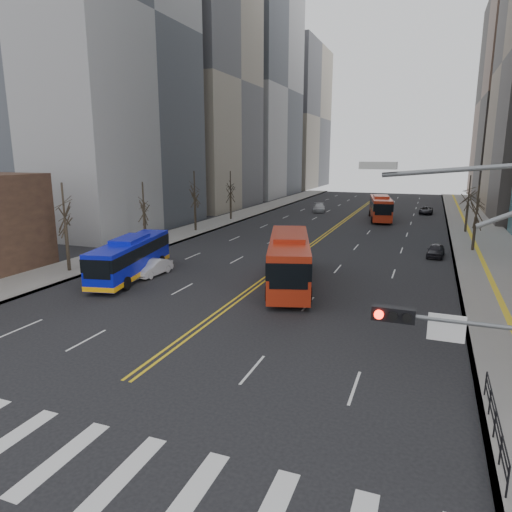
% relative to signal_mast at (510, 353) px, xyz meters
% --- Properties ---
extents(ground, '(220.00, 220.00, 0.00)m').
position_rel_signal_mast_xyz_m(ground, '(-13.77, -2.00, -4.86)').
color(ground, black).
extents(sidewalk_right, '(7.00, 130.00, 0.15)m').
position_rel_signal_mast_xyz_m(sidewalk_right, '(3.73, 43.00, -4.78)').
color(sidewalk_right, gray).
rests_on(sidewalk_right, ground).
extents(sidewalk_left, '(5.00, 130.00, 0.15)m').
position_rel_signal_mast_xyz_m(sidewalk_left, '(-30.27, 43.00, -4.78)').
color(sidewalk_left, gray).
rests_on(sidewalk_left, ground).
extents(crosswalk, '(26.70, 4.00, 0.01)m').
position_rel_signal_mast_xyz_m(crosswalk, '(-13.77, -2.00, -4.85)').
color(crosswalk, silver).
rests_on(crosswalk, ground).
extents(centerline, '(0.55, 100.00, 0.01)m').
position_rel_signal_mast_xyz_m(centerline, '(-13.77, 53.00, -4.85)').
color(centerline, gold).
rests_on(centerline, ground).
extents(office_towers, '(83.00, 134.00, 58.00)m').
position_rel_signal_mast_xyz_m(office_towers, '(-13.64, 66.51, 19.07)').
color(office_towers, '#98999B').
rests_on(office_towers, ground).
extents(signal_mast, '(5.37, 0.37, 9.39)m').
position_rel_signal_mast_xyz_m(signal_mast, '(0.00, 0.00, 0.00)').
color(signal_mast, slate).
rests_on(signal_mast, ground).
extents(pedestrian_railing, '(0.06, 6.06, 1.02)m').
position_rel_signal_mast_xyz_m(pedestrian_railing, '(0.53, 4.00, -4.03)').
color(pedestrian_railing, black).
rests_on(pedestrian_railing, sidewalk_right).
extents(street_trees, '(35.20, 47.20, 7.60)m').
position_rel_signal_mast_xyz_m(street_trees, '(-20.94, 32.55, 0.02)').
color(street_trees, black).
rests_on(street_trees, ground).
extents(blue_bus, '(4.59, 11.28, 3.24)m').
position_rel_signal_mast_xyz_m(blue_bus, '(-23.91, 17.53, -3.16)').
color(blue_bus, '#0C14B7').
rests_on(blue_bus, ground).
extents(red_bus_near, '(6.22, 12.54, 3.86)m').
position_rel_signal_mast_xyz_m(red_bus_near, '(-11.54, 19.76, -2.72)').
color(red_bus_near, '#AE2812').
rests_on(red_bus_near, ground).
extents(red_bus_far, '(4.56, 11.80, 3.65)m').
position_rel_signal_mast_xyz_m(red_bus_far, '(-8.97, 57.93, -2.83)').
color(red_bus_far, '#AE2812').
rests_on(red_bus_far, ground).
extents(car_white, '(1.57, 3.91, 1.26)m').
position_rel_signal_mast_xyz_m(car_white, '(-22.63, 18.57, -4.22)').
color(car_white, silver).
rests_on(car_white, ground).
extents(car_dark_mid, '(1.78, 3.75, 1.24)m').
position_rel_signal_mast_xyz_m(car_dark_mid, '(-1.27, 34.01, -4.24)').
color(car_dark_mid, black).
rests_on(car_dark_mid, ground).
extents(car_silver, '(3.00, 5.13, 1.40)m').
position_rel_signal_mast_xyz_m(car_silver, '(-19.75, 64.37, -4.16)').
color(car_silver, '#AAABB0').
rests_on(car_silver, ground).
extents(car_dark_far, '(2.22, 4.42, 1.20)m').
position_rel_signal_mast_xyz_m(car_dark_far, '(-2.68, 67.85, -4.26)').
color(car_dark_far, black).
rests_on(car_dark_far, ground).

